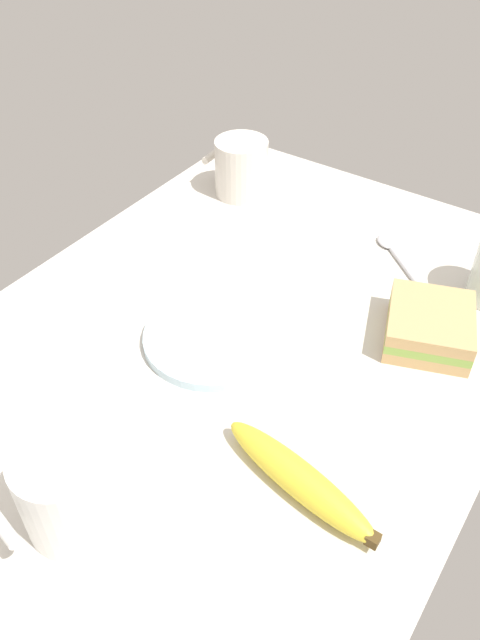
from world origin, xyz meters
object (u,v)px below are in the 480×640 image
(coffee_mug_black, at_px, (241,167))
(paper_napkin, at_px, (13,399))
(sandwich_main, at_px, (429,326))
(banana, at_px, (299,479))
(plate_of_food, at_px, (213,337))
(spoon, at_px, (393,251))
(coffee_mug_milky, at_px, (67,489))

(coffee_mug_black, height_order, paper_napkin, coffee_mug_black)
(sandwich_main, relative_size, banana, 0.73)
(plate_of_food, distance_m, coffee_mug_black, 0.36)
(coffee_mug_black, xyz_separation_m, banana, (0.44, 0.37, -0.03))
(banana, bearing_deg, spoon, -168.11)
(sandwich_main, relative_size, spoon, 1.32)
(banana, relative_size, paper_napkin, 1.20)
(sandwich_main, xyz_separation_m, paper_napkin, (0.36, -0.35, -0.02))
(paper_napkin, bearing_deg, spoon, 154.85)
(spoon, bearing_deg, plate_of_food, -19.87)
(coffee_mug_milky, height_order, sandwich_main, coffee_mug_milky)
(spoon, bearing_deg, coffee_mug_black, -93.17)
(plate_of_food, bearing_deg, sandwich_main, 125.18)
(plate_of_food, bearing_deg, paper_napkin, -32.06)
(plate_of_food, height_order, coffee_mug_milky, coffee_mug_milky)
(coffee_mug_milky, distance_m, spoon, 0.58)
(coffee_mug_black, relative_size, banana, 0.56)
(coffee_mug_black, height_order, coffee_mug_milky, coffee_mug_milky)
(coffee_mug_milky, bearing_deg, coffee_mug_black, -160.15)
(coffee_mug_black, distance_m, coffee_mug_milky, 0.62)
(coffee_mug_black, distance_m, sandwich_main, 0.42)
(banana, bearing_deg, coffee_mug_milky, -46.66)
(coffee_mug_black, distance_m, spoon, 0.28)
(banana, bearing_deg, plate_of_food, -122.17)
(sandwich_main, bearing_deg, coffee_mug_black, -112.32)
(coffee_mug_milky, xyz_separation_m, paper_napkin, (-0.07, -0.17, -0.05))
(sandwich_main, xyz_separation_m, spoon, (-0.14, -0.11, -0.02))
(coffee_mug_black, bearing_deg, plate_of_food, 28.82)
(coffee_mug_milky, xyz_separation_m, sandwich_main, (-0.42, 0.18, -0.03))
(plate_of_food, distance_m, coffee_mug_milky, 0.28)
(plate_of_food, distance_m, spoon, 0.32)
(banana, relative_size, spoon, 1.81)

